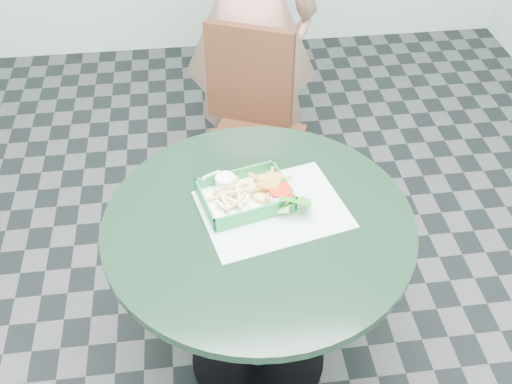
{
  "coord_description": "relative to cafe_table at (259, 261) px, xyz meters",
  "views": [
    {
      "loc": [
        -0.17,
        -1.28,
        2.07
      ],
      "look_at": [
        0.0,
        0.1,
        0.79
      ],
      "focal_mm": 42.0,
      "sensor_mm": 36.0,
      "label": 1
    }
  ],
  "objects": [
    {
      "name": "placemat",
      "position": [
        0.05,
        0.04,
        0.17
      ],
      "size": [
        0.5,
        0.42,
        0.0
      ],
      "primitive_type": "cube",
      "rotation": [
        0.0,
        0.0,
        0.23
      ],
      "color": "#A9C8BD",
      "rests_on": "cafe_table"
    },
    {
      "name": "garnish_cup",
      "position": [
        0.08,
        0.02,
        0.21
      ],
      "size": [
        0.12,
        0.12,
        0.05
      ],
      "rotation": [
        0.0,
        0.0,
        0.07
      ],
      "color": "white",
      "rests_on": "food_basket"
    },
    {
      "name": "food_basket",
      "position": [
        -0.03,
        0.08,
        0.19
      ],
      "size": [
        0.27,
        0.2,
        0.05
      ],
      "rotation": [
        0.0,
        0.0,
        0.24
      ],
      "color": "#176D33",
      "rests_on": "placemat"
    },
    {
      "name": "crab_sandwich",
      "position": [
        0.05,
        0.08,
        0.22
      ],
      "size": [
        0.13,
        0.13,
        0.07
      ],
      "rotation": [
        0.0,
        0.0,
        0.29
      ],
      "color": "#E0AE5B",
      "rests_on": "food_basket"
    },
    {
      "name": "sauce_ramekin",
      "position": [
        -0.08,
        0.15,
        0.22
      ],
      "size": [
        0.06,
        0.06,
        0.04
      ],
      "rotation": [
        0.0,
        0.0,
        -0.41
      ],
      "color": "silver",
      "rests_on": "food_basket"
    },
    {
      "name": "dining_chair",
      "position": [
        0.08,
        0.84,
        -0.05
      ],
      "size": [
        0.38,
        0.39,
        0.93
      ],
      "rotation": [
        0.0,
        0.0,
        -0.4
      ],
      "color": "#422A1C",
      "rests_on": "floor"
    },
    {
      "name": "floor",
      "position": [
        0.0,
        0.0,
        -0.58
      ],
      "size": [
        4.0,
        5.0,
        0.02
      ],
      "primitive_type": "cube",
      "color": "#303335",
      "rests_on": "ground"
    },
    {
      "name": "cafe_table",
      "position": [
        0.0,
        0.0,
        0.0
      ],
      "size": [
        0.96,
        0.96,
        0.75
      ],
      "color": "black",
      "rests_on": "floor"
    },
    {
      "name": "fries_pile",
      "position": [
        -0.08,
        0.1,
        0.21
      ],
      "size": [
        0.13,
        0.14,
        0.04
      ],
      "primitive_type": null,
      "rotation": [
        0.0,
        0.0,
        0.25
      ],
      "color": "#DFC37A",
      "rests_on": "food_basket"
    }
  ]
}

